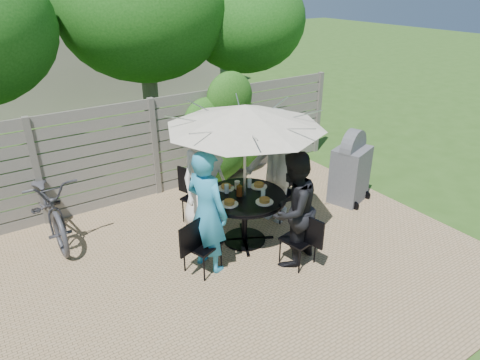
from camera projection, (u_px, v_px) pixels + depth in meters
backyard_envelope at (54, 19)px, 12.59m from camera, size 60.00×60.00×5.00m
patio_table at (245, 210)px, 6.46m from camera, size 1.55×1.55×0.80m
umbrella at (245, 116)px, 5.83m from camera, size 2.85×2.85×2.18m
chair_back at (198, 207)px, 7.12m from camera, size 0.56×0.70×0.91m
person_back at (203, 174)px, 6.77m from camera, size 1.03×0.83×1.83m
chair_left at (202, 255)px, 5.90m from camera, size 0.67×0.54×0.87m
person_left at (207, 212)px, 5.72m from camera, size 0.61×0.76×1.79m
chair_front at (298, 249)px, 6.05m from camera, size 0.48×0.64×0.85m
person_front at (293, 210)px, 5.87m from camera, size 0.98×0.87×1.69m
chair_right at (279, 202)px, 7.26m from camera, size 0.71×0.54×0.93m
person_right at (276, 168)px, 6.87m from camera, size 1.08×1.41×1.93m
plate_back at (226, 187)px, 6.54m from camera, size 0.26×0.26×0.06m
plate_left at (229, 203)px, 6.09m from camera, size 0.26×0.26×0.06m
plate_front at (264, 201)px, 6.14m from camera, size 0.26×0.26×0.06m
plate_right at (259, 185)px, 6.60m from camera, size 0.26×0.26×0.06m
glass_back at (227, 189)px, 6.39m from camera, size 0.07×0.07×0.14m
glass_front at (263, 193)px, 6.25m from camera, size 0.07×0.07×0.14m
glass_right at (249, 183)px, 6.57m from camera, size 0.07×0.07×0.14m
syrup_jug at (239, 191)px, 6.30m from camera, size 0.09×0.09×0.16m
coffee_cup at (237, 185)px, 6.52m from camera, size 0.08×0.08×0.12m
bicycle at (48, 203)px, 6.65m from camera, size 0.76×2.12×1.11m
bbq_grill at (350, 170)px, 7.64m from camera, size 0.80×0.71×1.37m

